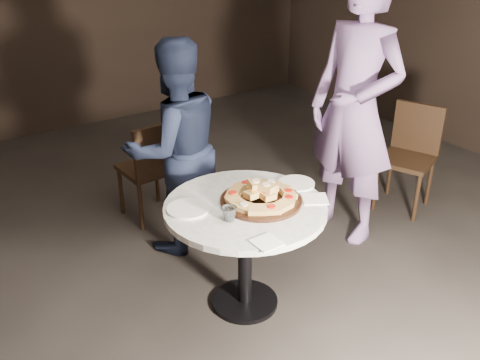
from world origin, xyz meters
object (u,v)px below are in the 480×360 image
at_px(serving_board, 261,201).
at_px(water_glass, 229,214).
at_px(focaccia_pile, 261,194).
at_px(chair_far, 152,165).
at_px(diner_navy, 175,149).
at_px(chair_right, 411,149).
at_px(table, 245,225).
at_px(diner_teal, 355,110).

xyz_separation_m(serving_board, water_glass, (-0.25, -0.06, 0.03)).
xyz_separation_m(serving_board, focaccia_pile, (0.00, 0.00, 0.04)).
height_order(water_glass, chair_far, chair_far).
bearing_deg(chair_far, serving_board, 90.23).
bearing_deg(diner_navy, chair_right, 168.27).
relative_size(chair_far, diner_navy, 0.55).
relative_size(table, serving_board, 2.19).
relative_size(focaccia_pile, diner_navy, 0.28).
bearing_deg(chair_right, diner_navy, -127.06).
xyz_separation_m(serving_board, chair_right, (1.67, 0.33, -0.21)).
distance_m(serving_board, focaccia_pile, 0.04).
height_order(table, diner_teal, diner_teal).
xyz_separation_m(focaccia_pile, diner_navy, (-0.09, 0.82, -0.00)).
height_order(focaccia_pile, diner_teal, diner_teal).
distance_m(water_glass, diner_teal, 1.30).
distance_m(diner_navy, diner_teal, 1.20).
distance_m(water_glass, diner_navy, 0.90).
xyz_separation_m(focaccia_pile, diner_teal, (0.98, 0.30, 0.20)).
xyz_separation_m(table, water_glass, (-0.16, -0.09, 0.16)).
relative_size(water_glass, chair_far, 0.10).
bearing_deg(table, chair_far, 89.66).
relative_size(serving_board, diner_navy, 0.31).
bearing_deg(focaccia_pile, chair_right, 11.33).
bearing_deg(serving_board, diner_teal, 17.19).
xyz_separation_m(table, diner_teal, (1.07, 0.28, 0.38)).
relative_size(chair_right, diner_navy, 0.56).
distance_m(table, serving_board, 0.16).
xyz_separation_m(focaccia_pile, chair_right, (1.67, 0.33, -0.25)).
relative_size(table, chair_right, 1.22).
distance_m(focaccia_pile, diner_navy, 0.82).
height_order(serving_board, focaccia_pile, focaccia_pile).
bearing_deg(focaccia_pile, table, 165.99).
xyz_separation_m(table, chair_right, (1.76, 0.31, -0.08)).
xyz_separation_m(table, chair_far, (0.01, 1.19, -0.09)).
relative_size(serving_board, diner_teal, 0.24).
distance_m(table, chair_far, 1.19).
bearing_deg(chair_right, chair_far, -138.29).
height_order(chair_right, diner_navy, diner_navy).
height_order(table, focaccia_pile, focaccia_pile).
height_order(serving_board, water_glass, water_glass).
relative_size(focaccia_pile, chair_far, 0.51).
height_order(table, diner_navy, diner_navy).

